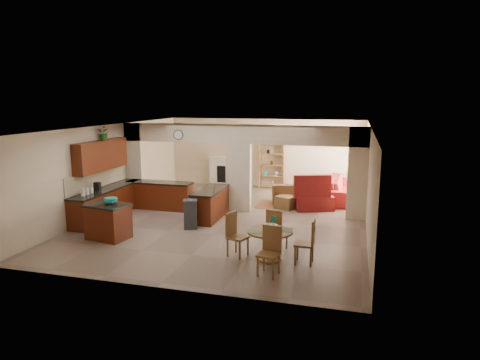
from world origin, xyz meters
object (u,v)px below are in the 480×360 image
(kitchen_island, at_px, (108,221))
(dining_table, at_px, (270,240))
(armchair, at_px, (284,193))
(sofa, at_px, (345,189))

(kitchen_island, xyz_separation_m, dining_table, (4.37, -0.42, 0.01))
(kitchen_island, relative_size, armchair, 1.41)
(dining_table, height_order, armchair, armchair)
(sofa, height_order, armchair, sofa)
(kitchen_island, distance_m, sofa, 8.39)
(kitchen_island, bearing_deg, sofa, 56.15)
(kitchen_island, xyz_separation_m, sofa, (5.84, 6.02, -0.06))
(sofa, bearing_deg, armchair, 119.78)
(kitchen_island, height_order, sofa, kitchen_island)
(dining_table, height_order, sofa, sofa)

